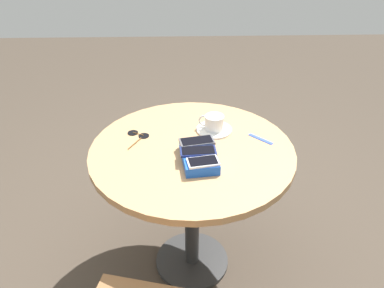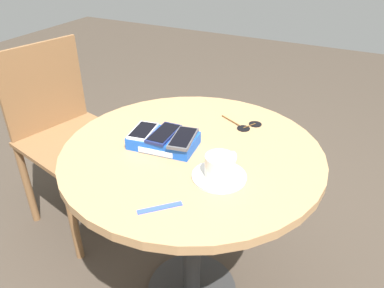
{
  "view_description": "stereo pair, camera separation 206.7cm",
  "coord_description": "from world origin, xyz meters",
  "px_view_note": "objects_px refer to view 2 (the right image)",
  "views": [
    {
      "loc": [
        -1.32,
        0.04,
        1.58
      ],
      "look_at": [
        0.0,
        0.0,
        0.74
      ],
      "focal_mm": 35.0,
      "sensor_mm": 36.0,
      "label": 1
    },
    {
      "loc": [
        0.48,
        -0.94,
        1.37
      ],
      "look_at": [
        0.0,
        0.0,
        0.74
      ],
      "focal_mm": 35.0,
      "sensor_mm": 36.0,
      "label": 2
    }
  ],
  "objects_px": {
    "phone_box": "(164,141)",
    "lanyard_strap": "(160,208)",
    "phone_gray": "(183,138)",
    "coffee_cup": "(220,165)",
    "chair_near_window": "(67,135)",
    "phone_white": "(143,131)",
    "saucer": "(219,176)",
    "sunglasses": "(247,126)",
    "round_table": "(192,179)",
    "phone_navy": "(164,134)"
  },
  "relations": [
    {
      "from": "phone_box",
      "to": "coffee_cup",
      "type": "relative_size",
      "value": 2.01
    },
    {
      "from": "phone_navy",
      "to": "chair_near_window",
      "type": "bearing_deg",
      "value": 163.0
    },
    {
      "from": "round_table",
      "to": "phone_white",
      "type": "xyz_separation_m",
      "value": [
        -0.17,
        -0.04,
        0.17
      ]
    },
    {
      "from": "phone_gray",
      "to": "chair_near_window",
      "type": "bearing_deg",
      "value": 164.69
    },
    {
      "from": "saucer",
      "to": "lanyard_strap",
      "type": "bearing_deg",
      "value": -113.01
    },
    {
      "from": "saucer",
      "to": "lanyard_strap",
      "type": "height_order",
      "value": "saucer"
    },
    {
      "from": "lanyard_strap",
      "to": "chair_near_window",
      "type": "height_order",
      "value": "chair_near_window"
    },
    {
      "from": "phone_gray",
      "to": "chair_near_window",
      "type": "distance_m",
      "value": 0.83
    },
    {
      "from": "phone_white",
      "to": "lanyard_strap",
      "type": "relative_size",
      "value": 1.06
    },
    {
      "from": "round_table",
      "to": "coffee_cup",
      "type": "relative_size",
      "value": 7.52
    },
    {
      "from": "phone_navy",
      "to": "sunglasses",
      "type": "xyz_separation_m",
      "value": [
        0.2,
        0.26,
        -0.04
      ]
    },
    {
      "from": "round_table",
      "to": "phone_gray",
      "type": "distance_m",
      "value": 0.17
    },
    {
      "from": "phone_gray",
      "to": "coffee_cup",
      "type": "relative_size",
      "value": 1.31
    },
    {
      "from": "phone_white",
      "to": "phone_navy",
      "type": "height_order",
      "value": "same"
    },
    {
      "from": "lanyard_strap",
      "to": "phone_white",
      "type": "bearing_deg",
      "value": 130.24
    },
    {
      "from": "coffee_cup",
      "to": "sunglasses",
      "type": "height_order",
      "value": "coffee_cup"
    },
    {
      "from": "sunglasses",
      "to": "chair_near_window",
      "type": "relative_size",
      "value": 0.18
    },
    {
      "from": "phone_gray",
      "to": "coffee_cup",
      "type": "xyz_separation_m",
      "value": [
        0.17,
        -0.08,
        -0.0
      ]
    },
    {
      "from": "round_table",
      "to": "phone_box",
      "type": "relative_size",
      "value": 3.74
    },
    {
      "from": "phone_gray",
      "to": "phone_white",
      "type": "bearing_deg",
      "value": -173.21
    },
    {
      "from": "round_table",
      "to": "phone_white",
      "type": "distance_m",
      "value": 0.24
    },
    {
      "from": "phone_white",
      "to": "phone_box",
      "type": "bearing_deg",
      "value": 9.64
    },
    {
      "from": "phone_white",
      "to": "saucer",
      "type": "distance_m",
      "value": 0.32
    },
    {
      "from": "round_table",
      "to": "coffee_cup",
      "type": "xyz_separation_m",
      "value": [
        0.14,
        -0.1,
        0.16
      ]
    },
    {
      "from": "phone_white",
      "to": "coffee_cup",
      "type": "height_order",
      "value": "coffee_cup"
    },
    {
      "from": "saucer",
      "to": "sunglasses",
      "type": "relative_size",
      "value": 1.01
    },
    {
      "from": "saucer",
      "to": "chair_near_window",
      "type": "xyz_separation_m",
      "value": [
        -0.92,
        0.29,
        -0.24
      ]
    },
    {
      "from": "phone_white",
      "to": "lanyard_strap",
      "type": "distance_m",
      "value": 0.35
    },
    {
      "from": "phone_box",
      "to": "sunglasses",
      "type": "xyz_separation_m",
      "value": [
        0.2,
        0.26,
        -0.02
      ]
    },
    {
      "from": "phone_box",
      "to": "phone_navy",
      "type": "height_order",
      "value": "phone_navy"
    },
    {
      "from": "round_table",
      "to": "phone_white",
      "type": "relative_size",
      "value": 6.73
    },
    {
      "from": "coffee_cup",
      "to": "sunglasses",
      "type": "xyz_separation_m",
      "value": [
        -0.04,
        0.34,
        -0.04
      ]
    },
    {
      "from": "saucer",
      "to": "lanyard_strap",
      "type": "distance_m",
      "value": 0.22
    },
    {
      "from": "phone_box",
      "to": "coffee_cup",
      "type": "xyz_separation_m",
      "value": [
        0.24,
        -0.08,
        0.02
      ]
    },
    {
      "from": "phone_navy",
      "to": "round_table",
      "type": "bearing_deg",
      "value": 12.84
    },
    {
      "from": "lanyard_strap",
      "to": "chair_near_window",
      "type": "bearing_deg",
      "value": 149.54
    },
    {
      "from": "saucer",
      "to": "coffee_cup",
      "type": "height_order",
      "value": "coffee_cup"
    },
    {
      "from": "phone_gray",
      "to": "phone_navy",
      "type": "bearing_deg",
      "value": -178.35
    },
    {
      "from": "phone_box",
      "to": "phone_white",
      "type": "bearing_deg",
      "value": -170.36
    },
    {
      "from": "phone_box",
      "to": "lanyard_strap",
      "type": "distance_m",
      "value": 0.32
    },
    {
      "from": "lanyard_strap",
      "to": "sunglasses",
      "type": "relative_size",
      "value": 0.75
    },
    {
      "from": "phone_white",
      "to": "coffee_cup",
      "type": "distance_m",
      "value": 0.32
    },
    {
      "from": "phone_navy",
      "to": "chair_near_window",
      "type": "relative_size",
      "value": 0.16
    },
    {
      "from": "phone_box",
      "to": "phone_gray",
      "type": "distance_m",
      "value": 0.08
    },
    {
      "from": "phone_navy",
      "to": "sunglasses",
      "type": "relative_size",
      "value": 0.91
    },
    {
      "from": "saucer",
      "to": "chair_near_window",
      "type": "height_order",
      "value": "chair_near_window"
    },
    {
      "from": "phone_navy",
      "to": "chair_near_window",
      "type": "height_order",
      "value": "chair_near_window"
    },
    {
      "from": "phone_gray",
      "to": "saucer",
      "type": "bearing_deg",
      "value": -27.47
    },
    {
      "from": "phone_gray",
      "to": "saucer",
      "type": "relative_size",
      "value": 0.94
    },
    {
      "from": "phone_navy",
      "to": "coffee_cup",
      "type": "height_order",
      "value": "coffee_cup"
    }
  ]
}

